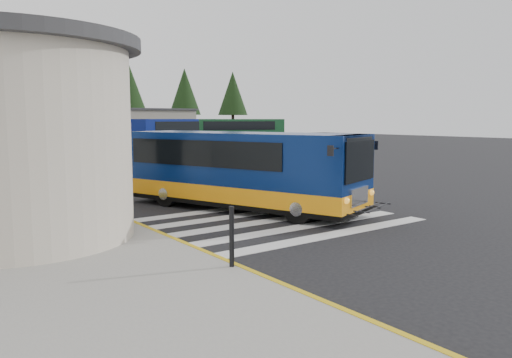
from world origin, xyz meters
TOP-DOWN VIEW (x-y plane):
  - ground at (0.00, 0.00)m, footprint 140.00×140.00m
  - curb_strip at (-4.05, 4.00)m, footprint 0.12×34.00m
  - crosswalk at (-0.50, -0.80)m, footprint 8.00×5.35m
  - depot_building at (6.00, 42.00)m, footprint 26.40×8.40m
  - tree_line at (6.29, 50.00)m, footprint 58.40×4.40m
  - transit_bus at (0.01, 1.36)m, footprint 5.56×9.39m
  - pedestrian_a at (-5.33, -0.92)m, footprint 0.54×0.69m
  - pedestrian_b at (-6.62, -0.61)m, footprint 0.64×0.80m
  - bollard at (-4.20, -4.42)m, footprint 0.10×0.10m
  - far_bus_a at (13.05, 31.78)m, footprint 10.49×5.96m
  - far_bus_b at (19.95, 31.37)m, footprint 10.48×5.23m

SIDE VIEW (x-z plane):
  - ground at x=0.00m, z-range 0.00..0.00m
  - crosswalk at x=-0.50m, z-range 0.00..0.01m
  - curb_strip at x=-4.05m, z-range 0.00..0.16m
  - bollard at x=-4.20m, z-range 0.15..1.35m
  - pedestrian_b at x=-6.62m, z-range 0.15..1.71m
  - pedestrian_a at x=-5.33m, z-range 0.15..1.83m
  - transit_bus at x=0.01m, z-range -0.06..2.53m
  - far_bus_b at x=19.95m, z-range 0.39..2.99m
  - far_bus_a at x=13.05m, z-range 0.39..3.00m
  - depot_building at x=6.00m, z-range 0.01..4.21m
  - tree_line at x=6.29m, z-range 1.77..11.77m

